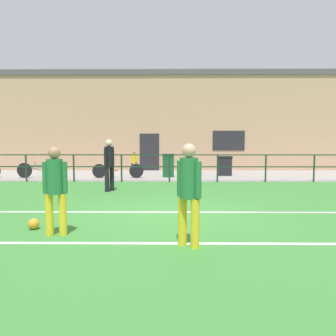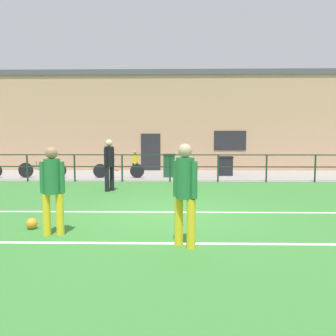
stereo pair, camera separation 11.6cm
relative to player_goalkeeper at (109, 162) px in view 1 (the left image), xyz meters
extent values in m
cube|color=#387A33|center=(2.03, -3.47, -1.02)|extent=(60.00, 44.00, 0.04)
cube|color=white|center=(2.03, -3.28, -1.00)|extent=(36.00, 0.11, 0.00)
cube|color=white|center=(2.03, -5.70, -1.00)|extent=(36.00, 0.11, 0.00)
cube|color=gray|center=(2.03, 5.03, -0.99)|extent=(48.00, 5.00, 0.02)
cylinder|color=#193823|center=(-3.97, 2.53, -0.42)|extent=(0.07, 0.07, 1.15)
cylinder|color=#193823|center=(-1.97, 2.53, -0.42)|extent=(0.07, 0.07, 1.15)
cylinder|color=#193823|center=(0.03, 2.53, -0.42)|extent=(0.07, 0.07, 1.15)
cylinder|color=#193823|center=(2.03, 2.53, -0.42)|extent=(0.07, 0.07, 1.15)
cylinder|color=#193823|center=(4.03, 2.53, -0.42)|extent=(0.07, 0.07, 1.15)
cylinder|color=#193823|center=(6.03, 2.53, -0.42)|extent=(0.07, 0.07, 1.15)
cylinder|color=#193823|center=(8.03, 2.53, -0.42)|extent=(0.07, 0.07, 1.15)
cube|color=#193823|center=(2.03, 2.53, 0.13)|extent=(36.00, 0.04, 0.04)
cube|color=#193823|center=(2.03, 2.53, -0.37)|extent=(36.00, 0.04, 0.04)
cube|color=tan|center=(2.03, 8.73, 1.68)|extent=(28.00, 2.40, 5.36)
cube|color=#232328|center=(0.87, 7.52, 0.05)|extent=(1.10, 0.04, 2.10)
cube|color=#232328|center=(5.34, 7.52, 0.71)|extent=(1.80, 0.04, 1.10)
cube|color=#4C4C51|center=(2.03, 8.73, 4.51)|extent=(28.00, 2.56, 0.30)
cylinder|color=black|center=(-0.06, -0.12, -0.58)|extent=(0.15, 0.15, 0.83)
cylinder|color=black|center=(0.06, 0.12, -0.58)|extent=(0.15, 0.15, 0.83)
cylinder|color=black|center=(0.00, 0.00, 0.18)|extent=(0.31, 0.31, 0.69)
sphere|color=beige|center=(0.00, 0.00, 0.64)|extent=(0.24, 0.24, 0.24)
cylinder|color=black|center=(-0.09, -0.16, 0.16)|extent=(0.11, 0.11, 0.62)
cylinder|color=black|center=(0.09, 0.16, 0.16)|extent=(0.11, 0.11, 0.62)
cylinder|color=gold|center=(2.49, -5.93, -0.60)|extent=(0.15, 0.15, 0.80)
cylinder|color=gold|center=(2.30, -5.78, -0.60)|extent=(0.15, 0.15, 0.80)
cylinder|color=#237038|center=(2.39, -5.85, 0.13)|extent=(0.30, 0.30, 0.66)
sphere|color=tan|center=(2.39, -5.85, 0.58)|extent=(0.23, 0.23, 0.23)
cylinder|color=#237038|center=(2.53, -5.96, 0.11)|extent=(0.10, 0.10, 0.59)
cylinder|color=#237038|center=(2.25, -5.74, 0.11)|extent=(0.10, 0.10, 0.59)
cylinder|color=gold|center=(0.13, -5.24, -0.62)|extent=(0.14, 0.14, 0.77)
cylinder|color=gold|center=(-0.11, -5.26, -0.62)|extent=(0.14, 0.14, 0.77)
cylinder|color=#237038|center=(0.01, -5.25, 0.09)|extent=(0.28, 0.28, 0.64)
sphere|color=#A37556|center=(0.01, -5.25, 0.51)|extent=(0.22, 0.22, 0.22)
cylinder|color=#237038|center=(0.18, -5.24, 0.07)|extent=(0.10, 0.10, 0.57)
cylinder|color=#237038|center=(-0.16, -5.27, 0.07)|extent=(0.10, 0.10, 0.57)
sphere|color=orange|center=(-0.58, -4.84, -0.89)|extent=(0.21, 0.21, 0.21)
cylinder|color=#232D4C|center=(0.34, 5.23, -0.70)|extent=(0.10, 0.10, 0.57)
cylinder|color=#232D4C|center=(0.16, 5.22, -0.70)|extent=(0.10, 0.10, 0.57)
cylinder|color=gold|center=(0.25, 5.22, -0.18)|extent=(0.21, 0.21, 0.47)
sphere|color=#A37556|center=(0.25, 5.22, 0.14)|extent=(0.16, 0.16, 0.16)
cylinder|color=gold|center=(0.38, 5.23, -0.19)|extent=(0.07, 0.07, 0.42)
cylinder|color=gold|center=(0.12, 5.22, -0.19)|extent=(0.07, 0.07, 0.42)
cylinder|color=black|center=(-1.16, 3.73, -0.66)|extent=(0.64, 0.04, 0.64)
cylinder|color=black|center=(0.52, 3.73, -0.66)|extent=(0.64, 0.04, 0.64)
cube|color=maroon|center=(-0.32, 3.73, -0.45)|extent=(1.31, 0.04, 0.04)
cube|color=maroon|center=(-0.74, 3.73, -0.56)|extent=(0.83, 0.03, 0.23)
cylinder|color=maroon|center=(-0.62, 3.73, -0.35)|extent=(0.03, 0.03, 0.20)
cylinder|color=maroon|center=(0.52, 3.73, -0.38)|extent=(0.03, 0.03, 0.28)
cylinder|color=black|center=(-4.58, 3.73, -0.64)|extent=(0.69, 0.04, 0.69)
cylinder|color=black|center=(-3.06, 3.73, -0.64)|extent=(0.69, 0.04, 0.69)
cube|color=#4C5156|center=(-3.82, 3.73, -0.41)|extent=(1.19, 0.04, 0.04)
cube|color=#4C5156|center=(-4.20, 3.73, -0.53)|extent=(0.74, 0.03, 0.24)
cylinder|color=#4C5156|center=(-4.09, 3.73, -0.31)|extent=(0.03, 0.03, 0.20)
cylinder|color=#4C5156|center=(-3.06, 3.73, -0.34)|extent=(0.03, 0.03, 0.28)
cube|color=#194C28|center=(1.97, 4.18, -0.48)|extent=(0.52, 0.44, 1.00)
cube|color=#143D20|center=(1.97, 4.18, 0.06)|extent=(0.55, 0.47, 0.08)
cube|color=black|center=(4.70, 4.89, -0.55)|extent=(0.64, 0.54, 0.86)
cube|color=black|center=(4.70, 4.89, -0.08)|extent=(0.68, 0.58, 0.08)
camera|label=1|loc=(2.11, -11.15, 0.75)|focal=35.30mm
camera|label=2|loc=(2.23, -11.15, 0.75)|focal=35.30mm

